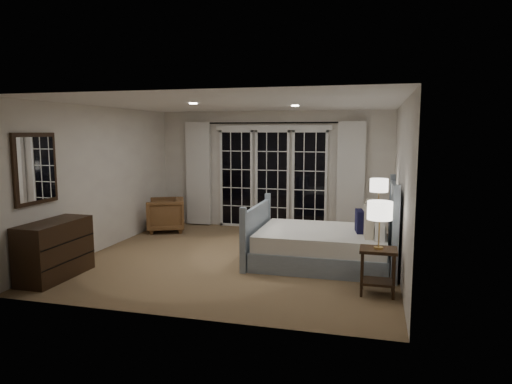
% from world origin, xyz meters
% --- Properties ---
extents(floor, '(5.00, 5.00, 0.00)m').
position_xyz_m(floor, '(0.00, 0.00, 0.00)').
color(floor, brown).
rests_on(floor, ground).
extents(ceiling, '(5.00, 5.00, 0.00)m').
position_xyz_m(ceiling, '(0.00, 0.00, 2.50)').
color(ceiling, white).
rests_on(ceiling, wall_back).
extents(wall_left, '(0.02, 5.00, 2.50)m').
position_xyz_m(wall_left, '(-2.50, 0.00, 1.25)').
color(wall_left, silver).
rests_on(wall_left, floor).
extents(wall_right, '(0.02, 5.00, 2.50)m').
position_xyz_m(wall_right, '(2.50, 0.00, 1.25)').
color(wall_right, silver).
rests_on(wall_right, floor).
extents(wall_back, '(5.00, 0.02, 2.50)m').
position_xyz_m(wall_back, '(0.00, 2.50, 1.25)').
color(wall_back, silver).
rests_on(wall_back, floor).
extents(wall_front, '(5.00, 0.02, 2.50)m').
position_xyz_m(wall_front, '(0.00, -2.50, 1.25)').
color(wall_front, silver).
rests_on(wall_front, floor).
extents(french_doors, '(2.50, 0.04, 2.20)m').
position_xyz_m(french_doors, '(0.00, 2.46, 1.09)').
color(french_doors, black).
rests_on(french_doors, wall_back).
extents(curtain_rod, '(3.50, 0.03, 0.03)m').
position_xyz_m(curtain_rod, '(0.00, 2.40, 2.25)').
color(curtain_rod, black).
rests_on(curtain_rod, wall_back).
extents(curtain_left, '(0.55, 0.10, 2.25)m').
position_xyz_m(curtain_left, '(-1.65, 2.38, 1.15)').
color(curtain_left, silver).
rests_on(curtain_left, curtain_rod).
extents(curtain_right, '(0.55, 0.10, 2.25)m').
position_xyz_m(curtain_right, '(1.65, 2.38, 1.15)').
color(curtain_right, silver).
rests_on(curtain_right, curtain_rod).
extents(downlight_a, '(0.12, 0.12, 0.01)m').
position_xyz_m(downlight_a, '(0.80, 0.60, 2.49)').
color(downlight_a, white).
rests_on(downlight_a, ceiling).
extents(downlight_b, '(0.12, 0.12, 0.01)m').
position_xyz_m(downlight_b, '(-0.60, -0.40, 2.49)').
color(downlight_b, white).
rests_on(downlight_b, ceiling).
extents(bed, '(2.18, 1.56, 1.27)m').
position_xyz_m(bed, '(1.42, 0.03, 0.32)').
color(bed, '#8693A2').
rests_on(bed, floor).
extents(nightstand_left, '(0.46, 0.37, 0.60)m').
position_xyz_m(nightstand_left, '(2.19, -1.18, 0.39)').
color(nightstand_left, '#301F10').
rests_on(nightstand_left, floor).
extents(nightstand_right, '(0.49, 0.39, 0.64)m').
position_xyz_m(nightstand_right, '(2.20, 1.23, 0.42)').
color(nightstand_right, '#301F10').
rests_on(nightstand_right, floor).
extents(lamp_left, '(0.31, 0.31, 0.60)m').
position_xyz_m(lamp_left, '(2.19, -1.18, 1.08)').
color(lamp_left, tan).
rests_on(lamp_left, nightstand_left).
extents(lamp_right, '(0.32, 0.32, 0.61)m').
position_xyz_m(lamp_right, '(2.20, 1.23, 1.13)').
color(lamp_right, tan).
rests_on(lamp_right, nightstand_right).
extents(armchair, '(1.00, 0.99, 0.70)m').
position_xyz_m(armchair, '(-2.09, 1.58, 0.35)').
color(armchair, brown).
rests_on(armchair, floor).
extents(dresser, '(0.49, 1.15, 0.82)m').
position_xyz_m(dresser, '(-2.23, -1.64, 0.41)').
color(dresser, '#301F10').
rests_on(dresser, floor).
extents(mirror, '(0.05, 0.85, 1.00)m').
position_xyz_m(mirror, '(-2.47, -1.64, 1.55)').
color(mirror, '#301F10').
rests_on(mirror, wall_left).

